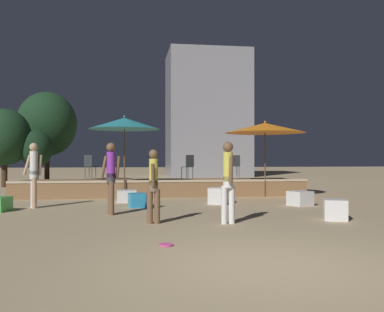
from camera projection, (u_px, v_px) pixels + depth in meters
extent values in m
plane|color=tan|center=(268.00, 266.00, 5.63)|extent=(120.00, 120.00, 0.00)
cube|color=olive|center=(161.00, 187.00, 16.59)|extent=(10.71, 2.81, 0.56)
cube|color=#CCB793|center=(164.00, 181.00, 15.24)|extent=(10.71, 0.12, 0.08)
cylinder|color=brown|center=(124.00, 164.00, 14.92)|extent=(0.05, 0.05, 2.43)
cone|color=teal|center=(124.00, 123.00, 14.92)|extent=(2.49, 2.49, 0.40)
sphere|color=teal|center=(124.00, 117.00, 14.92)|extent=(0.08, 0.08, 0.08)
cylinder|color=brown|center=(265.00, 165.00, 15.73)|extent=(0.05, 0.05, 2.35)
cone|color=orange|center=(265.00, 128.00, 15.74)|extent=(2.95, 2.95, 0.37)
sphere|color=orange|center=(265.00, 122.00, 15.74)|extent=(0.08, 0.08, 0.08)
cube|color=white|center=(219.00, 196.00, 13.27)|extent=(0.75, 0.75, 0.50)
cube|color=white|center=(300.00, 198.00, 12.81)|extent=(0.76, 0.76, 0.43)
cube|color=white|center=(127.00, 196.00, 13.77)|extent=(0.64, 0.64, 0.39)
cube|color=white|center=(335.00, 210.00, 9.80)|extent=(0.65, 0.65, 0.47)
cube|color=#2D9EDB|center=(137.00, 200.00, 12.33)|extent=(0.53, 0.53, 0.41)
cylinder|color=brown|center=(150.00, 206.00, 9.29)|extent=(0.13, 0.13, 0.74)
cylinder|color=brown|center=(157.00, 206.00, 9.29)|extent=(0.13, 0.13, 0.74)
cylinder|color=#72664C|center=(154.00, 186.00, 9.29)|extent=(0.19, 0.19, 0.24)
cylinder|color=#D8D14C|center=(154.00, 172.00, 9.29)|extent=(0.19, 0.19, 0.57)
cylinder|color=brown|center=(153.00, 175.00, 9.14)|extent=(0.10, 0.22, 0.51)
cylinder|color=brown|center=(154.00, 175.00, 9.45)|extent=(0.10, 0.16, 0.51)
sphere|color=brown|center=(154.00, 154.00, 9.29)|extent=(0.20, 0.20, 0.20)
cylinder|color=brown|center=(110.00, 198.00, 10.82)|extent=(0.13, 0.13, 0.84)
cylinder|color=brown|center=(112.00, 198.00, 10.65)|extent=(0.13, 0.13, 0.84)
cylinder|color=#3F3F47|center=(111.00, 178.00, 10.74)|extent=(0.22, 0.22, 0.24)
cylinder|color=purple|center=(111.00, 165.00, 10.74)|extent=(0.22, 0.22, 0.64)
cylinder|color=brown|center=(104.00, 167.00, 10.67)|extent=(0.20, 0.12, 0.58)
cylinder|color=brown|center=(118.00, 167.00, 10.80)|extent=(0.16, 0.11, 0.58)
sphere|color=brown|center=(111.00, 147.00, 10.74)|extent=(0.23, 0.23, 0.23)
cylinder|color=white|center=(232.00, 205.00, 9.28)|extent=(0.13, 0.13, 0.82)
cylinder|color=white|center=(224.00, 205.00, 9.23)|extent=(0.13, 0.13, 0.82)
cylinder|color=white|center=(228.00, 182.00, 9.26)|extent=(0.21, 0.21, 0.24)
cylinder|color=#D8D14C|center=(228.00, 167.00, 9.26)|extent=(0.21, 0.21, 0.63)
cylinder|color=brown|center=(225.00, 170.00, 9.43)|extent=(0.10, 0.14, 0.57)
cylinder|color=brown|center=(231.00, 170.00, 9.09)|extent=(0.10, 0.14, 0.57)
sphere|color=brown|center=(228.00, 147.00, 9.26)|extent=(0.22, 0.22, 0.22)
cylinder|color=tan|center=(34.00, 193.00, 12.10)|extent=(0.13, 0.13, 0.86)
cylinder|color=white|center=(33.00, 193.00, 12.25)|extent=(0.13, 0.13, 0.86)
cylinder|color=white|center=(34.00, 175.00, 12.18)|extent=(0.22, 0.22, 0.24)
cylinder|color=white|center=(34.00, 163.00, 12.18)|extent=(0.22, 0.22, 0.66)
cylinder|color=tan|center=(40.00, 165.00, 12.28)|extent=(0.15, 0.12, 0.59)
cylinder|color=tan|center=(27.00, 165.00, 12.08)|extent=(0.25, 0.17, 0.59)
sphere|color=tan|center=(34.00, 147.00, 12.18)|extent=(0.23, 0.23, 0.23)
cylinder|color=#2D3338|center=(188.00, 173.00, 16.29)|extent=(0.02, 0.02, 0.45)
cylinder|color=#2D3338|center=(182.00, 173.00, 16.11)|extent=(0.02, 0.02, 0.45)
cylinder|color=#2D3338|center=(193.00, 173.00, 16.05)|extent=(0.02, 0.02, 0.45)
cylinder|color=#2D3338|center=(186.00, 173.00, 15.87)|extent=(0.02, 0.02, 0.45)
cylinder|color=#2D3338|center=(187.00, 167.00, 16.08)|extent=(0.40, 0.40, 0.02)
cube|color=#2D3338|center=(190.00, 161.00, 15.95)|extent=(0.33, 0.20, 0.45)
cylinder|color=#2D3338|center=(237.00, 171.00, 17.77)|extent=(0.02, 0.02, 0.45)
cylinder|color=#2D3338|center=(230.00, 171.00, 17.71)|extent=(0.02, 0.02, 0.45)
cylinder|color=#2D3338|center=(239.00, 172.00, 17.47)|extent=(0.02, 0.02, 0.45)
cylinder|color=#2D3338|center=(232.00, 172.00, 17.41)|extent=(0.02, 0.02, 0.45)
cylinder|color=#2D3338|center=(234.00, 166.00, 17.59)|extent=(0.40, 0.40, 0.02)
cube|color=#2D3338|center=(236.00, 161.00, 17.43)|extent=(0.36, 0.05, 0.45)
cylinder|color=#2D3338|center=(96.00, 172.00, 16.90)|extent=(0.02, 0.02, 0.45)
cylinder|color=#2D3338|center=(89.00, 172.00, 16.99)|extent=(0.02, 0.02, 0.45)
cylinder|color=#2D3338|center=(92.00, 172.00, 16.61)|extent=(0.02, 0.02, 0.45)
cylinder|color=#2D3338|center=(85.00, 172.00, 16.71)|extent=(0.02, 0.02, 0.45)
cylinder|color=#2D3338|center=(90.00, 167.00, 16.80)|extent=(0.40, 0.40, 0.02)
cube|color=#2D3338|center=(88.00, 161.00, 16.64)|extent=(0.34, 0.18, 0.45)
cylinder|color=#E54C99|center=(166.00, 245.00, 6.93)|extent=(0.23, 0.23, 0.03)
cylinder|color=#3D2B1C|center=(36.00, 175.00, 21.16)|extent=(0.28, 0.28, 1.16)
ellipsoid|color=black|center=(36.00, 148.00, 21.17)|extent=(1.65, 1.65, 1.82)
cylinder|color=#3D2B1C|center=(4.00, 174.00, 20.89)|extent=(0.28, 0.28, 1.31)
ellipsoid|color=#19381E|center=(4.00, 137.00, 20.89)|extent=(2.54, 2.54, 2.79)
cylinder|color=#3D2B1C|center=(47.00, 167.00, 24.23)|extent=(0.28, 0.28, 1.87)
ellipsoid|color=#19381E|center=(47.00, 124.00, 24.24)|extent=(3.31, 3.31, 3.64)
cube|color=gray|center=(207.00, 115.00, 33.69)|extent=(6.21, 4.94, 9.69)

